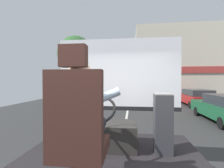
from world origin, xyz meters
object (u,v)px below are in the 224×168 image
Objects in this scene: fare_box at (163,123)px; parked_car_red at (196,97)px; steering_console at (103,133)px; bus_driver at (82,112)px; driver_seat at (78,135)px.

parked_car_red is (4.31, 10.44, -0.61)m from fare_box.
fare_box reaches higher than parked_car_red.
steering_console reaches higher than parked_car_red.
fare_box is (0.93, -0.08, 0.22)m from steering_console.
driver_seat is at bearing -90.00° from bus_driver.
steering_console is 0.25× the size of parked_car_red.
fare_box is 11.31m from parked_car_red.
driver_seat is 12.71m from parked_car_red.
bus_driver is at bearing -90.00° from steering_console.
fare_box reaches higher than steering_console.
fare_box is 0.20× the size of parked_car_red.
driver_seat is at bearing -129.84° from fare_box.
fare_box is (0.93, 1.12, -0.15)m from driver_seat.
parked_car_red is at bearing 65.35° from bus_driver.
driver_seat is 0.22m from bus_driver.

